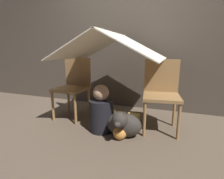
# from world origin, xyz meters

# --- Properties ---
(ground_plane) EXTENTS (8.80, 8.80, 0.00)m
(ground_plane) POSITION_xyz_m (0.00, 0.00, 0.00)
(ground_plane) COLOR brown
(wall_back) EXTENTS (7.00, 0.05, 2.50)m
(wall_back) POSITION_xyz_m (0.00, 1.06, 1.25)
(wall_back) COLOR #4C4238
(wall_back) RESTS_ON ground_plane
(chair_left) EXTENTS (0.45, 0.45, 0.89)m
(chair_left) POSITION_xyz_m (-0.64, 0.28, 0.50)
(chair_left) COLOR olive
(chair_left) RESTS_ON ground_plane
(chair_right) EXTENTS (0.49, 0.49, 0.89)m
(chair_right) POSITION_xyz_m (0.63, 0.28, 0.50)
(chair_right) COLOR olive
(chair_right) RESTS_ON ground_plane
(sheet_canopy) EXTENTS (1.29, 1.11, 0.34)m
(sheet_canopy) POSITION_xyz_m (0.00, 0.20, 1.06)
(sheet_canopy) COLOR silver
(person_front) EXTENTS (0.30, 0.30, 0.59)m
(person_front) POSITION_xyz_m (-0.05, -0.04, 0.25)
(person_front) COLOR black
(person_front) RESTS_ON ground_plane
(dog) EXTENTS (0.42, 0.41, 0.38)m
(dog) POSITION_xyz_m (0.25, -0.12, 0.17)
(dog) COLOR #332D28
(dog) RESTS_ON ground_plane
(floor_cushion) EXTENTS (0.44, 0.35, 0.10)m
(floor_cushion) POSITION_xyz_m (0.12, 0.28, 0.05)
(floor_cushion) COLOR #E5CC66
(floor_cushion) RESTS_ON ground_plane
(plush_toy) EXTENTS (0.16, 0.16, 0.25)m
(plush_toy) POSITION_xyz_m (0.23, -0.18, 0.10)
(plush_toy) COLOR #D88C3F
(plush_toy) RESTS_ON ground_plane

